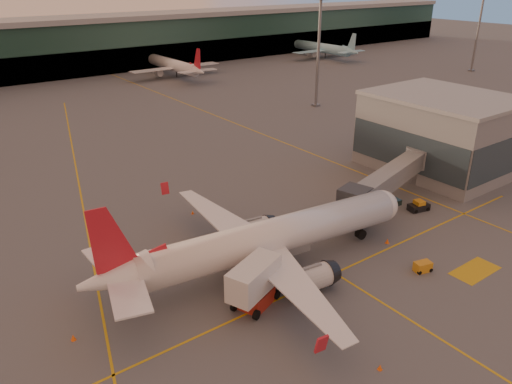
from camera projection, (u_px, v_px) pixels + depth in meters
ground at (335, 313)px, 49.03m from camera, size 600.00×600.00×0.00m
taxi_markings at (98, 187)px, 77.71m from camera, size 100.12×173.00×0.01m
terminal at (1, 52)px, 149.61m from camera, size 400.00×20.00×17.60m
gate_building at (441, 133)px, 82.52m from camera, size 18.40×22.40×12.60m
mast_east_near at (319, 45)px, 118.54m from camera, size 2.40×2.40×25.60m
mast_east_far at (479, 25)px, 162.36m from camera, size 2.40×2.40×25.60m
main_airplane at (264, 241)px, 54.40m from camera, size 38.93×35.20×11.75m
jet_bridge at (394, 176)px, 71.11m from camera, size 24.26×9.27×5.83m
catering_truck at (254, 282)px, 48.94m from camera, size 6.82×4.80×4.87m
gpu_cart at (423, 267)px, 55.62m from camera, size 2.17×1.62×1.14m
pushback_tug at (419, 206)px, 69.83m from camera, size 3.18×2.19×1.49m
cone_nose at (380, 220)px, 66.65m from camera, size 0.41×0.41×0.53m
cone_tail at (73, 337)px, 45.26m from camera, size 0.47×0.47×0.60m
cone_wing_right at (380, 367)px, 41.91m from camera, size 0.41×0.41×0.53m
cone_wing_left at (193, 212)px, 68.94m from camera, size 0.38×0.38×0.49m
cone_fwd at (387, 241)px, 61.46m from camera, size 0.49×0.49×0.63m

